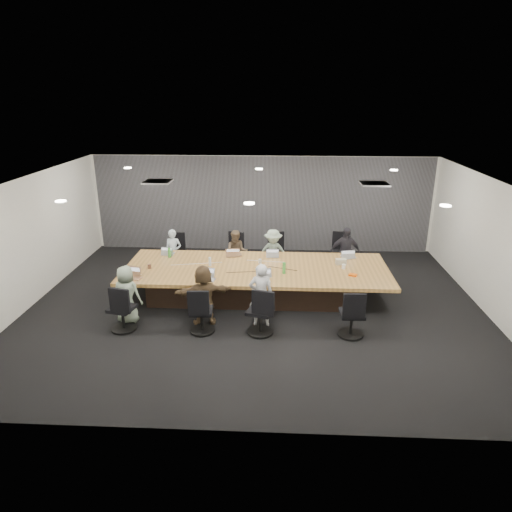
{
  "coord_description": "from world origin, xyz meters",
  "views": [
    {
      "loc": [
        0.49,
        -9.19,
        4.51
      ],
      "look_at": [
        0.0,
        0.4,
        1.05
      ],
      "focal_mm": 32.0,
      "sensor_mm": 36.0,
      "label": 1
    }
  ],
  "objects_px": {
    "laptop_4": "(134,278)",
    "person_4": "(127,295)",
    "person_5": "(204,295)",
    "person_6": "(261,295)",
    "stapler": "(265,269)",
    "mug_brown": "(149,266)",
    "laptop_2": "(273,255)",
    "person_3": "(345,252)",
    "chair_4": "(122,312)",
    "laptop_0": "(168,254)",
    "laptop_5": "(208,280)",
    "chair_7": "(352,317)",
    "conference_table": "(256,281)",
    "laptop_6": "(262,281)",
    "chair_0": "(177,256)",
    "person_1": "(237,253)",
    "chair_3": "(343,256)",
    "snack_packet": "(353,275)",
    "laptop_3": "(348,257)",
    "chair_1": "(238,256)",
    "person_0": "(173,252)",
    "bottle_green_right": "(284,268)",
    "chair_5": "(202,314)",
    "bottle_green_left": "(169,253)",
    "laptop_1": "(235,255)",
    "canvas_bag": "(341,262)",
    "chair_2": "(273,256)",
    "chair_6": "(260,315)",
    "bottle_clear": "(210,262)",
    "person_2": "(273,253)"
  },
  "relations": [
    {
      "from": "chair_4",
      "to": "person_0",
      "type": "relative_size",
      "value": 0.66
    },
    {
      "from": "person_2",
      "to": "chair_1",
      "type": "bearing_deg",
      "value": 155.26
    },
    {
      "from": "person_4",
      "to": "mug_brown",
      "type": "distance_m",
      "value": 1.18
    },
    {
      "from": "laptop_5",
      "to": "chair_7",
      "type": "bearing_deg",
      "value": -8.54
    },
    {
      "from": "laptop_0",
      "to": "bottle_clear",
      "type": "bearing_deg",
      "value": 152.83
    },
    {
      "from": "laptop_6",
      "to": "bottle_green_right",
      "type": "distance_m",
      "value": 0.66
    },
    {
      "from": "chair_4",
      "to": "laptop_0",
      "type": "xyz_separation_m",
      "value": [
        0.36,
        2.5,
        0.35
      ]
    },
    {
      "from": "laptop_5",
      "to": "laptop_6",
      "type": "xyz_separation_m",
      "value": [
        1.16,
        0.0,
        0.0
      ]
    },
    {
      "from": "person_6",
      "to": "chair_4",
      "type": "bearing_deg",
      "value": 3.73
    },
    {
      "from": "person_5",
      "to": "person_6",
      "type": "bearing_deg",
      "value": 165.19
    },
    {
      "from": "laptop_1",
      "to": "laptop_4",
      "type": "bearing_deg",
      "value": 28.79
    },
    {
      "from": "laptop_2",
      "to": "person_3",
      "type": "height_order",
      "value": "person_3"
    },
    {
      "from": "bottle_green_left",
      "to": "snack_packet",
      "type": "height_order",
      "value": "bottle_green_left"
    },
    {
      "from": "chair_7",
      "to": "person_1",
      "type": "height_order",
      "value": "person_1"
    },
    {
      "from": "laptop_4",
      "to": "person_4",
      "type": "bearing_deg",
      "value": -77.2
    },
    {
      "from": "chair_0",
      "to": "person_5",
      "type": "distance_m",
      "value": 3.3
    },
    {
      "from": "person_0",
      "to": "person_6",
      "type": "height_order",
      "value": "person_6"
    },
    {
      "from": "laptop_2",
      "to": "bottle_green_right",
      "type": "bearing_deg",
      "value": 102.19
    },
    {
      "from": "chair_4",
      "to": "stapler",
      "type": "xyz_separation_m",
      "value": [
        2.79,
        1.5,
        0.38
      ]
    },
    {
      "from": "chair_2",
      "to": "chair_7",
      "type": "xyz_separation_m",
      "value": [
        1.58,
        -3.4,
        -0.01
      ]
    },
    {
      "from": "laptop_1",
      "to": "bottle_clear",
      "type": "distance_m",
      "value": 0.9
    },
    {
      "from": "chair_7",
      "to": "snack_packet",
      "type": "distance_m",
      "value": 1.36
    },
    {
      "from": "laptop_1",
      "to": "person_4",
      "type": "relative_size",
      "value": 0.28
    },
    {
      "from": "chair_0",
      "to": "bottle_green_left",
      "type": "relative_size",
      "value": 3.01
    },
    {
      "from": "laptop_3",
      "to": "laptop_4",
      "type": "height_order",
      "value": "same"
    },
    {
      "from": "chair_1",
      "to": "bottle_green_right",
      "type": "height_order",
      "value": "bottle_green_right"
    },
    {
      "from": "person_2",
      "to": "laptop_6",
      "type": "xyz_separation_m",
      "value": [
        -0.2,
        -2.15,
        0.13
      ]
    },
    {
      "from": "chair_0",
      "to": "person_1",
      "type": "distance_m",
      "value": 1.71
    },
    {
      "from": "chair_5",
      "to": "chair_6",
      "type": "height_order",
      "value": "chair_6"
    },
    {
      "from": "person_4",
      "to": "mug_brown",
      "type": "height_order",
      "value": "person_4"
    },
    {
      "from": "chair_1",
      "to": "stapler",
      "type": "height_order",
      "value": "chair_1"
    },
    {
      "from": "chair_7",
      "to": "laptop_3",
      "type": "height_order",
      "value": "chair_7"
    },
    {
      "from": "laptop_0",
      "to": "person_3",
      "type": "relative_size",
      "value": 0.22
    },
    {
      "from": "chair_4",
      "to": "laptop_2",
      "type": "distance_m",
      "value": 3.88
    },
    {
      "from": "chair_5",
      "to": "laptop_6",
      "type": "bearing_deg",
      "value": 35.12
    },
    {
      "from": "laptop_5",
      "to": "bottle_clear",
      "type": "relative_size",
      "value": 1.53
    },
    {
      "from": "conference_table",
      "to": "laptop_6",
      "type": "relative_size",
      "value": 18.27
    },
    {
      "from": "person_6",
      "to": "laptop_6",
      "type": "bearing_deg",
      "value": -93.54
    },
    {
      "from": "laptop_3",
      "to": "person_4",
      "type": "height_order",
      "value": "person_4"
    },
    {
      "from": "conference_table",
      "to": "person_5",
      "type": "distance_m",
      "value": 1.69
    },
    {
      "from": "person_0",
      "to": "person_4",
      "type": "distance_m",
      "value": 2.72
    },
    {
      "from": "chair_0",
      "to": "laptop_6",
      "type": "xyz_separation_m",
      "value": [
        2.39,
        -2.5,
        0.39
      ]
    },
    {
      "from": "mug_brown",
      "to": "stapler",
      "type": "height_order",
      "value": "mug_brown"
    },
    {
      "from": "person_5",
      "to": "chair_2",
      "type": "bearing_deg",
      "value": -128.78
    },
    {
      "from": "chair_6",
      "to": "canvas_bag",
      "type": "height_order",
      "value": "canvas_bag"
    },
    {
      "from": "bottle_green_right",
      "to": "canvas_bag",
      "type": "xyz_separation_m",
      "value": [
        1.32,
        0.64,
        -0.06
      ]
    },
    {
      "from": "person_0",
      "to": "person_6",
      "type": "bearing_deg",
      "value": -45.7
    },
    {
      "from": "stapler",
      "to": "mug_brown",
      "type": "bearing_deg",
      "value": -168.14
    },
    {
      "from": "conference_table",
      "to": "chair_7",
      "type": "bearing_deg",
      "value": -41.23
    },
    {
      "from": "chair_3",
      "to": "snack_packet",
      "type": "xyz_separation_m",
      "value": [
        -0.06,
        -2.1,
        0.32
      ]
    }
  ]
}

